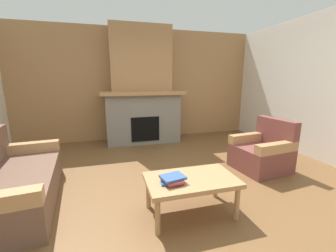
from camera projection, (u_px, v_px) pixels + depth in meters
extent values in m
plane|color=brown|center=(174.00, 193.00, 2.91)|extent=(9.00, 9.00, 0.00)
cube|color=#A87A4C|center=(139.00, 85.00, 5.44)|extent=(6.00, 0.12, 2.70)
cube|color=gray|center=(143.00, 118.00, 5.22)|extent=(1.70, 0.70, 1.15)
cube|color=black|center=(145.00, 129.00, 4.95)|extent=(0.64, 0.08, 0.56)
cube|color=#A87A4C|center=(142.00, 93.00, 5.04)|extent=(1.90, 0.82, 0.08)
cube|color=#A87A4C|center=(141.00, 59.00, 5.02)|extent=(1.40, 0.50, 1.47)
cube|color=brown|center=(17.00, 189.00, 2.61)|extent=(1.03, 1.88, 0.40)
cube|color=tan|center=(29.00, 148.00, 3.30)|extent=(0.85, 0.25, 0.15)
cube|color=brown|center=(260.00, 158.00, 3.63)|extent=(0.84, 0.84, 0.40)
cube|color=brown|center=(276.00, 132.00, 3.65)|extent=(0.22, 0.77, 0.45)
cube|color=tan|center=(248.00, 138.00, 3.85)|extent=(0.77, 0.22, 0.15)
cube|color=tan|center=(277.00, 148.00, 3.29)|extent=(0.77, 0.22, 0.15)
cube|color=tan|center=(191.00, 180.00, 2.39)|extent=(1.00, 0.60, 0.05)
cylinder|color=tan|center=(158.00, 217.00, 2.10)|extent=(0.06, 0.06, 0.38)
cylinder|color=tan|center=(237.00, 203.00, 2.33)|extent=(0.06, 0.06, 0.38)
cylinder|color=tan|center=(148.00, 192.00, 2.55)|extent=(0.06, 0.06, 0.38)
cylinder|color=tan|center=(216.00, 183.00, 2.78)|extent=(0.06, 0.06, 0.38)
cube|color=#335699|center=(172.00, 181.00, 2.28)|extent=(0.25, 0.19, 0.02)
cube|color=#B23833|center=(173.00, 180.00, 2.26)|extent=(0.21, 0.23, 0.02)
cube|color=#335699|center=(173.00, 177.00, 2.27)|extent=(0.28, 0.23, 0.03)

